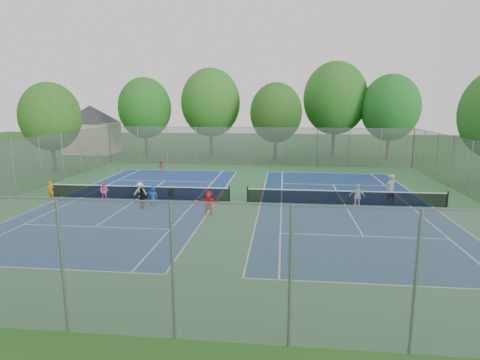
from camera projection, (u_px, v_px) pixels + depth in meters
name	position (u px, v px, depth m)	size (l,w,h in m)	color
ground	(238.00, 202.00, 26.98)	(120.00, 120.00, 0.00)	#225119
court_pad	(238.00, 202.00, 26.98)	(32.00, 32.00, 0.01)	#316839
court_left	(138.00, 199.00, 27.72)	(10.97, 23.77, 0.01)	navy
court_right	(344.00, 204.00, 26.23)	(10.97, 23.77, 0.01)	navy
net_left	(138.00, 193.00, 27.64)	(12.87, 0.10, 0.91)	black
net_right	(345.00, 198.00, 26.14)	(12.87, 0.10, 0.91)	black
fence_north	(255.00, 147.00, 42.21)	(32.00, 0.10, 4.00)	gray
fence_south	(173.00, 272.00, 10.98)	(32.00, 0.10, 4.00)	gray
fence_west	(14.00, 168.00, 28.30)	(32.00, 0.10, 4.00)	gray
house	(91.00, 121.00, 51.94)	(11.03, 11.03, 7.30)	#B7A88C
tree_nw	(145.00, 108.00, 48.81)	(6.40, 6.40, 9.58)	#443326
tree_nl	(211.00, 103.00, 48.81)	(7.20, 7.20, 10.69)	#443326
tree_nc	(276.00, 113.00, 46.23)	(6.00, 6.00, 8.85)	#443326
tree_nr	(335.00, 98.00, 48.09)	(7.60, 7.60, 11.42)	#443326
tree_ne	(390.00, 108.00, 45.71)	(6.60, 6.60, 9.77)	#443326
tree_side_w	(50.00, 117.00, 37.76)	(5.60, 5.60, 8.47)	#443326
ball_crate	(146.00, 196.00, 27.99)	(0.35, 0.35, 0.30)	blue
ball_hopper	(171.00, 192.00, 28.43)	(0.32, 0.32, 0.63)	green
student_a	(51.00, 190.00, 27.66)	(0.46, 0.30, 1.25)	orange
student_b	(104.00, 191.00, 27.24)	(0.62, 0.48, 1.28)	#E45894
student_c	(140.00, 192.00, 26.97)	(0.85, 0.49, 1.32)	silver
student_d	(142.00, 198.00, 25.13)	(0.79, 0.33, 1.35)	black
student_e	(153.00, 196.00, 25.77)	(0.64, 0.42, 1.32)	navy
student_f	(208.00, 203.00, 23.63)	(1.40, 0.44, 1.51)	red
child_far_baseline	(161.00, 166.00, 38.68)	(0.70, 0.40, 1.08)	#AA181B
instructor	(390.00, 189.00, 26.17)	(0.73, 0.48, 2.00)	#9D9D9F
teen_court_b	(357.00, 197.00, 25.02)	(0.94, 0.39, 1.60)	silver
tennis_ball_0	(72.00, 227.00, 21.40)	(0.07, 0.07, 0.07)	#C5EE37
tennis_ball_1	(133.00, 206.00, 25.83)	(0.07, 0.07, 0.07)	#BCD732
tennis_ball_2	(47.00, 228.00, 21.25)	(0.07, 0.07, 0.07)	gold
tennis_ball_3	(67.00, 228.00, 21.20)	(0.07, 0.07, 0.07)	gold
tennis_ball_4	(154.00, 219.00, 22.94)	(0.07, 0.07, 0.07)	yellow
tennis_ball_5	(128.00, 223.00, 22.17)	(0.07, 0.07, 0.07)	gold
tennis_ball_6	(70.00, 208.00, 25.24)	(0.07, 0.07, 0.07)	#B7E034
tennis_ball_7	(34.00, 222.00, 22.31)	(0.07, 0.07, 0.07)	#CBDD33
tennis_ball_8	(64.00, 207.00, 25.57)	(0.07, 0.07, 0.07)	yellow
tennis_ball_9	(106.00, 229.00, 21.03)	(0.07, 0.07, 0.07)	#B9D932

